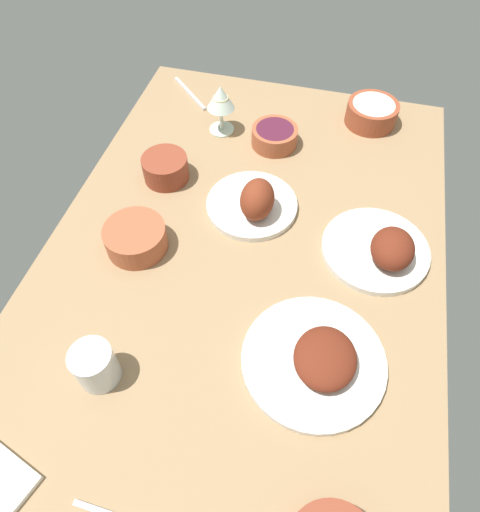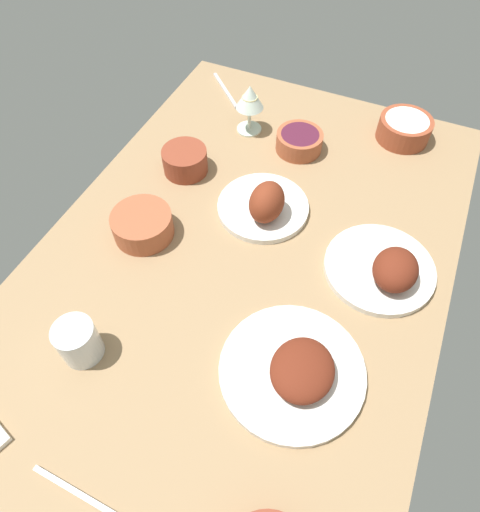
# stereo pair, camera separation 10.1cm
# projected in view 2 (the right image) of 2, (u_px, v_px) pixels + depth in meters

# --- Properties ---
(dining_table) EXTENTS (1.40, 0.90, 0.04)m
(dining_table) POSITION_uv_depth(u_px,v_px,m) (240.00, 266.00, 1.05)
(dining_table) COLOR #937551
(dining_table) RESTS_ON ground
(plate_center_main) EXTENTS (0.22, 0.22, 0.11)m
(plate_center_main) POSITION_uv_depth(u_px,v_px,m) (265.00, 205.00, 1.09)
(plate_center_main) COLOR silver
(plate_center_main) RESTS_ON dining_table
(plate_far_side) EXTENTS (0.28, 0.28, 0.07)m
(plate_far_side) POSITION_uv_depth(u_px,v_px,m) (296.00, 370.00, 0.86)
(plate_far_side) COLOR silver
(plate_far_side) RESTS_ON dining_table
(plate_near_viewer) EXTENTS (0.24, 0.24, 0.09)m
(plate_near_viewer) POSITION_uv_depth(u_px,v_px,m) (386.00, 269.00, 0.99)
(plate_near_viewer) COLOR silver
(plate_near_viewer) RESTS_ON dining_table
(bowl_cream) EXTENTS (0.14, 0.14, 0.06)m
(bowl_cream) POSITION_uv_depth(u_px,v_px,m) (404.00, 128.00, 1.26)
(bowl_cream) COLOR brown
(bowl_cream) RESTS_ON dining_table
(bowl_onions) EXTENTS (0.13, 0.13, 0.05)m
(bowl_onions) POSITION_uv_depth(u_px,v_px,m) (299.00, 141.00, 1.24)
(bowl_onions) COLOR #A35133
(bowl_onions) RESTS_ON dining_table
(bowl_pasta) EXTENTS (0.14, 0.14, 0.06)m
(bowl_pasta) POSITION_uv_depth(u_px,v_px,m) (142.00, 224.00, 1.05)
(bowl_pasta) COLOR #A35133
(bowl_pasta) RESTS_ON dining_table
(bowl_sauce) EXTENTS (0.12, 0.12, 0.06)m
(bowl_sauce) POSITION_uv_depth(u_px,v_px,m) (185.00, 160.00, 1.18)
(bowl_sauce) COLOR brown
(bowl_sauce) RESTS_ON dining_table
(wine_glass) EXTENTS (0.08, 0.08, 0.14)m
(wine_glass) POSITION_uv_depth(u_px,v_px,m) (250.00, 99.00, 1.23)
(wine_glass) COLOR silver
(wine_glass) RESTS_ON dining_table
(water_tumbler) EXTENTS (0.08, 0.08, 0.09)m
(water_tumbler) POSITION_uv_depth(u_px,v_px,m) (78.00, 341.00, 0.87)
(water_tumbler) COLOR silver
(water_tumbler) RESTS_ON dining_table
(fork_loose) EXTENTS (0.01, 0.19, 0.01)m
(fork_loose) POSITION_uv_depth(u_px,v_px,m) (80.00, 494.00, 0.75)
(fork_loose) COLOR silver
(fork_loose) RESTS_ON dining_table
(spoon_loose) EXTENTS (0.14, 0.14, 0.01)m
(spoon_loose) POSITION_uv_depth(u_px,v_px,m) (225.00, 90.00, 1.41)
(spoon_loose) COLOR silver
(spoon_loose) RESTS_ON dining_table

